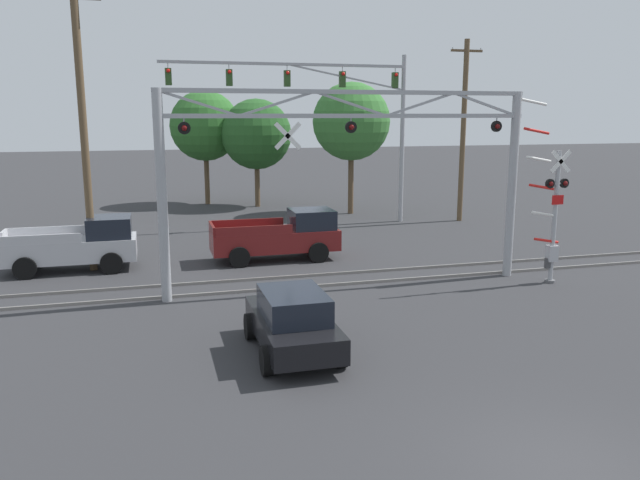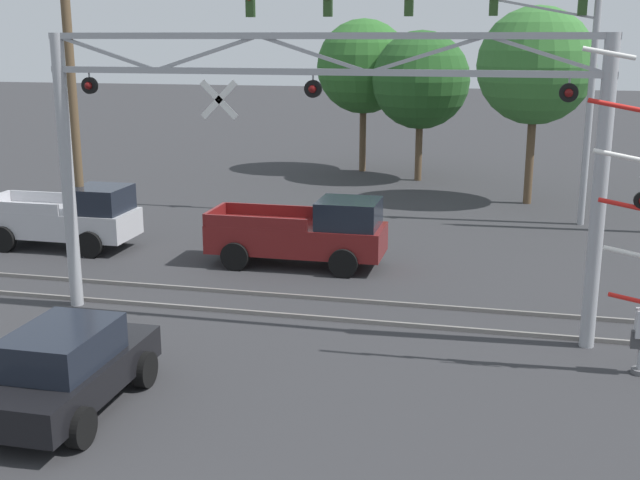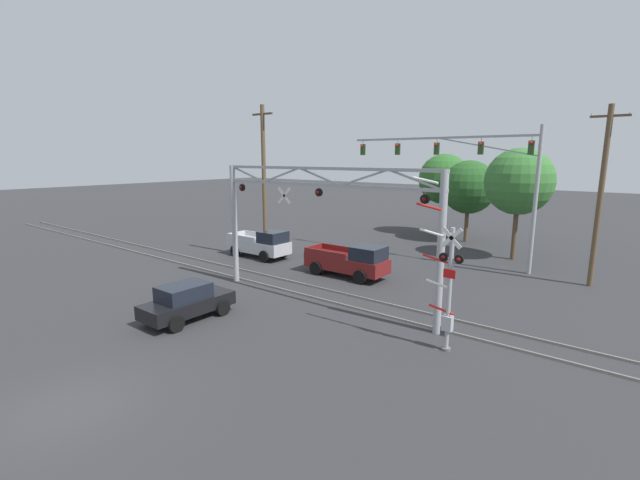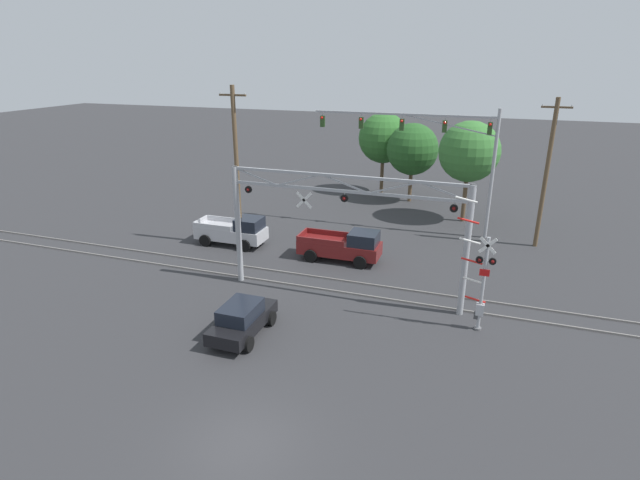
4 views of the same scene
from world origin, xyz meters
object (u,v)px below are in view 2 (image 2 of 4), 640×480
at_px(crossing_gantry, 313,144).
at_px(background_tree_far_right_verge, 364,67).
at_px(pickup_truck_lead, 306,233).
at_px(pickup_truck_following, 68,218).
at_px(utility_pole_left, 71,76).
at_px(sedan_waiting, 67,368).
at_px(background_tree_beyond_span, 421,80).
at_px(background_tree_far_left_verge, 536,66).
at_px(traffic_signal_span, 493,41).

relative_size(crossing_gantry, background_tree_far_right_verge, 1.70).
distance_m(crossing_gantry, pickup_truck_lead, 5.86).
bearing_deg(pickup_truck_lead, pickup_truck_following, 178.02).
xyz_separation_m(utility_pole_left, background_tree_far_right_verge, (5.86, 16.82, -0.29)).
height_order(sedan_waiting, background_tree_beyond_span, background_tree_beyond_span).
xyz_separation_m(crossing_gantry, background_tree_far_left_verge, (5.08, 15.40, 1.19)).
bearing_deg(utility_pole_left, pickup_truck_lead, -1.60).
relative_size(pickup_truck_following, utility_pole_left, 0.46).
xyz_separation_m(pickup_truck_lead, sedan_waiting, (-1.84, -10.02, -0.16)).
xyz_separation_m(traffic_signal_span, background_tree_far_left_verge, (1.59, 3.37, -0.95)).
bearing_deg(background_tree_far_right_verge, utility_pole_left, -109.20).
bearing_deg(traffic_signal_span, utility_pole_left, -149.53).
relative_size(crossing_gantry, sedan_waiting, 3.12).
height_order(utility_pole_left, background_tree_beyond_span, utility_pole_left).
bearing_deg(crossing_gantry, background_tree_far_right_verge, 97.20).
height_order(pickup_truck_following, background_tree_beyond_span, background_tree_beyond_span).
relative_size(crossing_gantry, background_tree_beyond_span, 1.84).
bearing_deg(background_tree_far_right_verge, crossing_gantry, -82.80).
distance_m(crossing_gantry, background_tree_far_right_verge, 21.93).
xyz_separation_m(pickup_truck_lead, background_tree_beyond_span, (1.58, 15.00, 3.59)).
xyz_separation_m(pickup_truck_lead, utility_pole_left, (-7.26, 0.20, 4.38)).
bearing_deg(crossing_gantry, pickup_truck_following, 151.33).
bearing_deg(background_tree_beyond_span, pickup_truck_following, -122.37).
xyz_separation_m(sedan_waiting, background_tree_far_right_verge, (0.43, 27.04, 4.25)).
height_order(pickup_truck_lead, utility_pole_left, utility_pole_left).
xyz_separation_m(traffic_signal_span, background_tree_beyond_span, (-3.26, 7.68, -1.76)).
xyz_separation_m(sedan_waiting, utility_pole_left, (-5.42, 10.22, 4.54)).
xyz_separation_m(traffic_signal_span, pickup_truck_lead, (-4.84, -7.32, -5.35)).
xyz_separation_m(background_tree_beyond_span, background_tree_far_left_verge, (4.85, -4.31, 0.82)).
bearing_deg(sedan_waiting, background_tree_far_left_verge, 68.25).
bearing_deg(traffic_signal_span, crossing_gantry, -106.20).
relative_size(traffic_signal_span, background_tree_far_right_verge, 1.74).
distance_m(traffic_signal_span, pickup_truck_lead, 10.28).
height_order(pickup_truck_lead, sedan_waiting, pickup_truck_lead).
xyz_separation_m(crossing_gantry, pickup_truck_following, (-9.10, 4.98, -3.22)).
xyz_separation_m(crossing_gantry, sedan_waiting, (-3.18, -5.31, -3.38)).
distance_m(background_tree_far_left_verge, background_tree_far_right_verge, 10.08).
bearing_deg(crossing_gantry, sedan_waiting, -120.94).
bearing_deg(pickup_truck_lead, background_tree_far_left_verge, 59.00).
relative_size(traffic_signal_span, sedan_waiting, 3.19).
xyz_separation_m(pickup_truck_lead, background_tree_far_right_verge, (-1.40, 17.03, 4.09)).
bearing_deg(background_tree_beyond_span, sedan_waiting, -97.77).
relative_size(traffic_signal_span, background_tree_beyond_span, 1.88).
bearing_deg(traffic_signal_span, pickup_truck_following, -150.76).
relative_size(pickup_truck_lead, background_tree_far_right_verge, 0.69).
xyz_separation_m(pickup_truck_lead, pickup_truck_following, (-7.76, 0.27, -0.00)).
bearing_deg(background_tree_far_left_verge, background_tree_far_right_verge, 140.99).
bearing_deg(sedan_waiting, utility_pole_left, 117.95).
height_order(background_tree_beyond_span, background_tree_far_right_verge, background_tree_far_right_verge).
bearing_deg(traffic_signal_span, background_tree_beyond_span, 113.01).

